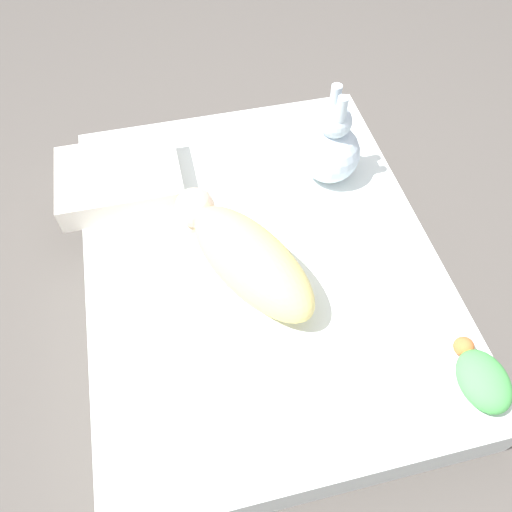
{
  "coord_description": "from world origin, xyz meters",
  "views": [
    {
      "loc": [
        -0.84,
        0.21,
        1.39
      ],
      "look_at": [
        -0.04,
        0.02,
        0.23
      ],
      "focal_mm": 35.0,
      "sensor_mm": 36.0,
      "label": 1
    }
  ],
  "objects_px": {
    "pillow": "(120,179)",
    "bunny_plush": "(331,149)",
    "turtle_plush": "(482,378)",
    "swaddled_baby": "(245,255)"
  },
  "relations": [
    {
      "from": "pillow",
      "to": "swaddled_baby",
      "type": "bearing_deg",
      "value": -142.43
    },
    {
      "from": "turtle_plush",
      "to": "pillow",
      "type": "bearing_deg",
      "value": 42.67
    },
    {
      "from": "bunny_plush",
      "to": "turtle_plush",
      "type": "xyz_separation_m",
      "value": [
        -0.79,
        -0.14,
        -0.07
      ]
    },
    {
      "from": "pillow",
      "to": "bunny_plush",
      "type": "relative_size",
      "value": 1.18
    },
    {
      "from": "pillow",
      "to": "turtle_plush",
      "type": "distance_m",
      "value": 1.2
    },
    {
      "from": "bunny_plush",
      "to": "turtle_plush",
      "type": "height_order",
      "value": "bunny_plush"
    },
    {
      "from": "swaddled_baby",
      "to": "turtle_plush",
      "type": "xyz_separation_m",
      "value": [
        -0.46,
        -0.49,
        -0.04
      ]
    },
    {
      "from": "swaddled_baby",
      "to": "bunny_plush",
      "type": "xyz_separation_m",
      "value": [
        0.33,
        -0.35,
        0.03
      ]
    },
    {
      "from": "pillow",
      "to": "bunny_plush",
      "type": "xyz_separation_m",
      "value": [
        -0.09,
        -0.68,
        0.07
      ]
    },
    {
      "from": "swaddled_baby",
      "to": "pillow",
      "type": "distance_m",
      "value": 0.53
    }
  ]
}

